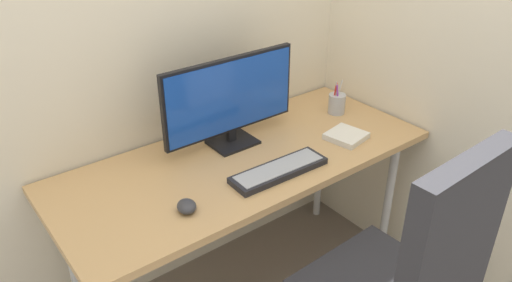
% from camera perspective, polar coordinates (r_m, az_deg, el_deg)
% --- Properties ---
extents(desk, '(1.58, 0.67, 0.76)m').
position_cam_1_polar(desk, '(2.07, -1.30, -3.30)').
color(desk, tan).
rests_on(desk, ground_plane).
extents(office_chair, '(0.56, 0.58, 1.12)m').
position_cam_1_polar(office_chair, '(1.80, 16.57, -15.39)').
color(office_chair, black).
rests_on(office_chair, ground_plane).
extents(monitor, '(0.63, 0.15, 0.38)m').
position_cam_1_polar(monitor, '(2.05, -2.97, 4.92)').
color(monitor, black).
rests_on(monitor, desk).
extents(keyboard, '(0.41, 0.13, 0.03)m').
position_cam_1_polar(keyboard, '(1.92, 2.67, -3.39)').
color(keyboard, black).
rests_on(keyboard, desk).
extents(mouse, '(0.09, 0.10, 0.04)m').
position_cam_1_polar(mouse, '(1.73, -8.03, -7.49)').
color(mouse, '#333338').
rests_on(mouse, desk).
extents(pen_holder, '(0.08, 0.08, 0.17)m').
position_cam_1_polar(pen_holder, '(2.41, 9.32, 4.32)').
color(pen_holder, '#B2B5BA').
rests_on(pen_holder, desk).
extents(notebook, '(0.18, 0.18, 0.03)m').
position_cam_1_polar(notebook, '(2.20, 10.39, 0.58)').
color(notebook, silver).
rests_on(notebook, desk).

